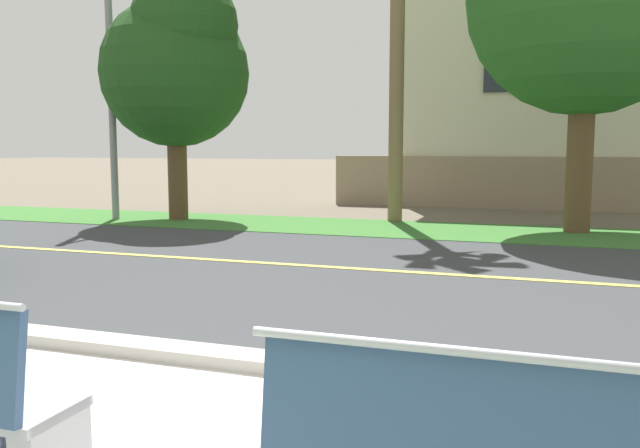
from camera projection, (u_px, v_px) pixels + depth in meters
The scene contains 9 objects.
ground_plane at pixel (437, 256), 10.13m from camera, with size 140.00×140.00×0.00m, color #665B4C.
curb_edge at pixel (315, 369), 4.82m from camera, with size 44.00×0.30×0.11m, color #ADA89E.
street_asphalt at pixel (419, 273), 8.72m from camera, with size 52.00×8.00×0.01m, color #383A3D.
road_centre_line at pixel (419, 273), 8.72m from camera, with size 48.00×0.14×0.01m, color #E0CC4C.
far_verge_grass at pixel (461, 231), 12.96m from camera, with size 48.00×2.80×0.02m, color #38702D.
streetlamp at pixel (115, 40), 14.80m from camera, with size 0.24×2.10×7.09m.
shade_tree_far_left at pixel (177, 61), 14.54m from camera, with size 3.30×3.30×5.45m.
garden_wall at pixel (577, 184), 17.03m from camera, with size 13.00×0.36×1.40m, color gray.
house_across_street at pixel (590, 76), 19.56m from camera, with size 10.70×6.91×7.40m.
Camera 1 is at (1.55, -2.05, 1.67)m, focal length 36.99 mm.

